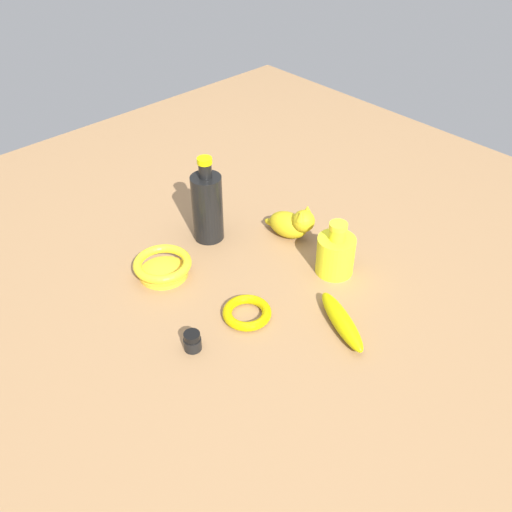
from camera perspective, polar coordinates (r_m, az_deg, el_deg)
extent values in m
plane|color=#936D47|center=(1.34, 0.00, -2.54)|extent=(2.00, 2.00, 0.00)
ellipsoid|color=gold|center=(1.47, 3.18, 3.10)|extent=(0.12, 0.09, 0.06)
sphere|color=gold|center=(1.44, 4.72, 3.46)|extent=(0.06, 0.06, 0.06)
cone|color=gold|center=(1.43, 5.09, 4.53)|extent=(0.03, 0.03, 0.03)
cone|color=gold|center=(1.41, 4.45, 3.96)|extent=(0.03, 0.03, 0.03)
ellipsoid|color=gold|center=(1.50, 1.64, 3.29)|extent=(0.05, 0.03, 0.02)
cylinder|color=black|center=(1.44, -4.82, 4.75)|extent=(0.08, 0.08, 0.18)
cylinder|color=black|center=(1.38, -5.05, 8.43)|extent=(0.03, 0.03, 0.04)
cylinder|color=#CAC108|center=(1.37, -5.11, 9.36)|extent=(0.04, 0.04, 0.01)
cylinder|color=yellow|center=(1.36, 7.84, 0.08)|extent=(0.09, 0.09, 0.09)
cylinder|color=yellow|center=(1.32, 8.07, 2.20)|extent=(0.04, 0.04, 0.03)
cylinder|color=yellow|center=(1.31, 8.15, 2.95)|extent=(0.04, 0.04, 0.01)
ellipsoid|color=#CBC407|center=(1.23, 8.45, -6.38)|extent=(0.18, 0.11, 0.04)
cylinder|color=black|center=(1.19, -6.28, -8.59)|extent=(0.04, 0.04, 0.03)
cylinder|color=gold|center=(1.18, -6.32, -8.21)|extent=(0.03, 0.03, 0.00)
cylinder|color=black|center=(1.17, -6.35, -7.89)|extent=(0.03, 0.03, 0.01)
cylinder|color=gold|center=(1.38, -9.11, -1.64)|extent=(0.12, 0.12, 0.01)
torus|color=yellow|center=(1.36, -9.23, -0.74)|extent=(0.14, 0.14, 0.02)
torus|color=#BBA404|center=(1.25, -0.90, -5.61)|extent=(0.11, 0.11, 0.02)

